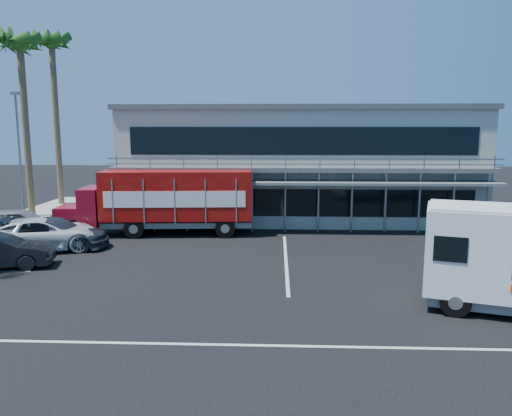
{
  "coord_description": "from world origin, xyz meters",
  "views": [
    {
      "loc": [
        1.56,
        -19.01,
        5.97
      ],
      "look_at": [
        0.61,
        3.66,
        2.3
      ],
      "focal_mm": 35.0,
      "sensor_mm": 36.0,
      "label": 1
    }
  ],
  "objects": [
    {
      "name": "ground",
      "position": [
        0.0,
        0.0,
        0.0
      ],
      "size": [
        120.0,
        120.0,
        0.0
      ],
      "primitive_type": "plane",
      "color": "black",
      "rests_on": "ground"
    },
    {
      "name": "building",
      "position": [
        3.0,
        14.94,
        3.66
      ],
      "size": [
        22.4,
        12.0,
        7.3
      ],
      "color": "#A4A99B",
      "rests_on": "ground"
    },
    {
      "name": "palm_e",
      "position": [
        -14.7,
        13.0,
        10.57
      ],
      "size": [
        2.8,
        2.8,
        12.25
      ],
      "color": "brown",
      "rests_on": "ground"
    },
    {
      "name": "palm_f",
      "position": [
        -15.1,
        18.5,
        11.47
      ],
      "size": [
        2.8,
        2.8,
        13.25
      ],
      "color": "brown",
      "rests_on": "ground"
    },
    {
      "name": "light_pole_far",
      "position": [
        -14.2,
        11.0,
        4.5
      ],
      "size": [
        0.5,
        0.25,
        8.09
      ],
      "color": "gray",
      "rests_on": "ground"
    },
    {
      "name": "red_truck",
      "position": [
        -4.74,
        8.45,
        1.99
      ],
      "size": [
        10.88,
        3.3,
        3.61
      ],
      "rotation": [
        0.0,
        0.0,
        0.07
      ],
      "color": "maroon",
      "rests_on": "ground"
    },
    {
      "name": "parked_car_c",
      "position": [
        -9.93,
        4.4,
        0.81
      ],
      "size": [
        6.41,
        4.78,
        1.62
      ],
      "primitive_type": "imported",
      "rotation": [
        0.0,
        0.0,
        1.98
      ],
      "color": "white",
      "rests_on": "ground"
    },
    {
      "name": "parked_car_d",
      "position": [
        -9.5,
        4.8,
        0.77
      ],
      "size": [
        5.44,
        2.47,
        1.54
      ],
      "primitive_type": "imported",
      "rotation": [
        0.0,
        0.0,
        1.63
      ],
      "color": "#2A2E38",
      "rests_on": "ground"
    },
    {
      "name": "parked_car_e",
      "position": [
        -12.5,
        7.2,
        0.82
      ],
      "size": [
        5.08,
        2.86,
        1.63
      ],
      "primitive_type": "imported",
      "rotation": [
        0.0,
        0.0,
        1.78
      ],
      "color": "gray",
      "rests_on": "ground"
    }
  ]
}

